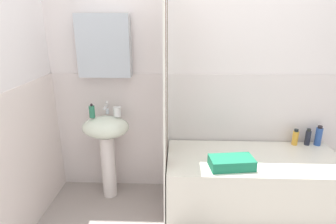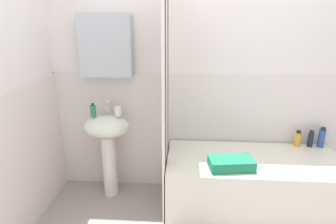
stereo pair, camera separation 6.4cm
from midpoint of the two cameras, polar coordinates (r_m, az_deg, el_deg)
The scene contains 11 objects.
wall_back_tiled at distance 2.68m, azimuth 6.97°, elevation 6.54°, with size 3.60×0.18×2.40m.
sink at distance 2.70m, azimuth -13.24°, elevation -5.47°, with size 0.44×0.34×0.83m.
faucet at distance 2.68m, azimuth -13.23°, elevation 0.79°, with size 0.03×0.12×0.12m.
soap_dispenser at distance 2.62m, azimuth -16.11°, elevation 0.10°, with size 0.05×0.05×0.13m.
toothbrush_cup at distance 2.61m, azimuth -11.14°, elevation 0.06°, with size 0.07×0.07×0.09m, color white.
bathtub at distance 2.72m, azimuth 16.28°, elevation -13.90°, with size 1.55×0.69×0.53m, color silver.
shower_curtain at distance 2.33m, azimuth -1.19°, elevation 1.39°, with size 0.01×0.69×2.00m.
lotion_bottle at distance 3.03m, azimuth 28.11°, elevation -4.40°, with size 0.06×0.06×0.20m.
conditioner_bottle at distance 2.99m, azimuth 26.35°, elevation -4.72°, with size 0.05×0.05×0.17m.
body_wash_bottle at distance 2.95m, azimuth 24.23°, elevation -4.82°, with size 0.06×0.06×0.16m.
towel_folded at distance 2.35m, azimuth 12.20°, elevation -10.19°, with size 0.36×0.19×0.09m, color #1E7855.
Camera 1 is at (-0.31, -1.36, 1.67)m, focal length 29.52 mm.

